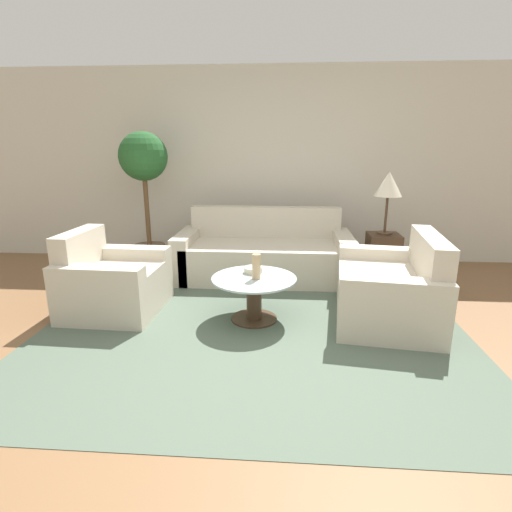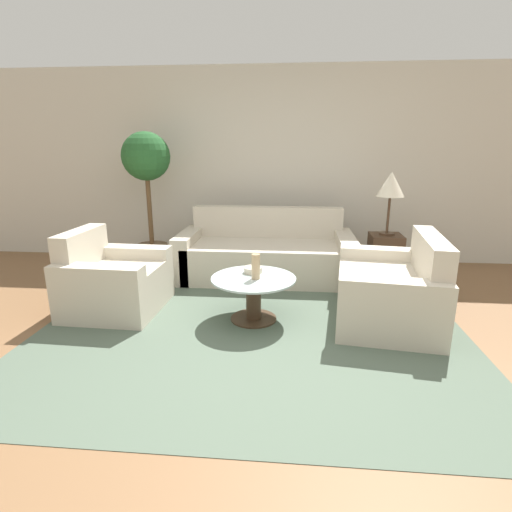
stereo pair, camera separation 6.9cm
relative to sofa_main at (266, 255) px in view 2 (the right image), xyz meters
name	(u,v)px [view 2 (the right image)]	position (x,y,z in m)	size (l,w,h in m)	color
ground_plane	(261,364)	(0.11, -2.11, -0.27)	(14.00, 14.00, 0.00)	brown
wall_back	(279,167)	(0.11, 0.86, 1.03)	(10.00, 0.06, 2.60)	beige
rug	(254,319)	(-0.03, -1.32, -0.27)	(3.72, 3.48, 0.01)	#4C5B4C
sofa_main	(266,255)	(0.00, 0.00, 0.00)	(2.10, 0.92, 0.83)	beige
armchair	(111,283)	(-1.45, -1.19, 0.00)	(0.88, 0.94, 0.79)	beige
loveseat	(394,292)	(1.27, -1.20, 0.00)	(1.02, 1.35, 0.81)	beige
coffee_table	(254,293)	(-0.03, -1.32, 0.00)	(0.78, 0.78, 0.42)	#422D1E
side_table	(385,258)	(1.43, -0.03, 0.01)	(0.37, 0.37, 0.56)	#422D1E
table_lamp	(391,186)	(1.43, -0.03, 0.86)	(0.32, 0.32, 0.73)	#422D1E
potted_plant	(147,176)	(-1.53, 0.25, 0.93)	(0.61, 0.61, 1.75)	brown
vase	(256,267)	(0.00, -1.36, 0.26)	(0.08, 0.08, 0.23)	tan
bowl	(253,270)	(-0.04, -1.18, 0.17)	(0.17, 0.17, 0.06)	beige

